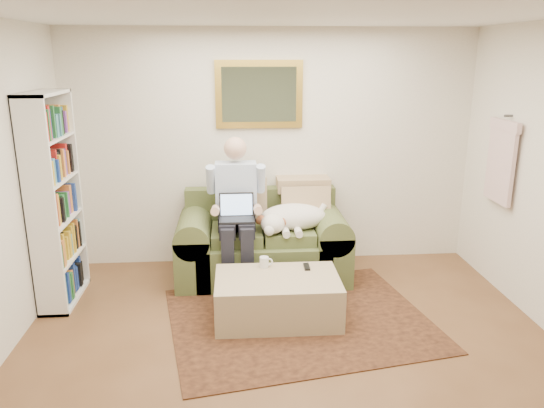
{
  "coord_description": "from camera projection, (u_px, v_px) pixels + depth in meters",
  "views": [
    {
      "loc": [
        -0.43,
        -3.31,
        2.33
      ],
      "look_at": [
        -0.07,
        1.5,
        0.95
      ],
      "focal_mm": 35.0,
      "sensor_mm": 36.0,
      "label": 1
    }
  ],
  "objects": [
    {
      "name": "room_shell",
      "position": [
        293.0,
        201.0,
        3.82
      ],
      "size": [
        4.51,
        5.0,
        2.61
      ],
      "color": "brown",
      "rests_on": "ground"
    },
    {
      "name": "rug",
      "position": [
        299.0,
        319.0,
        4.8
      ],
      "size": [
        2.56,
        2.19,
        0.01
      ],
      "primitive_type": "cube",
      "rotation": [
        0.0,
        0.0,
        0.18
      ],
      "color": "black",
      "rests_on": "room_shell"
    },
    {
      "name": "sofa",
      "position": [
        262.0,
        248.0,
        5.68
      ],
      "size": [
        1.8,
        0.91,
        1.08
      ],
      "color": "#575F32",
      "rests_on": "room_shell"
    },
    {
      "name": "seated_man",
      "position": [
        237.0,
        214.0,
        5.38
      ],
      "size": [
        0.59,
        0.85,
        1.51
      ],
      "primitive_type": null,
      "color": "#8CA5D8",
      "rests_on": "sofa"
    },
    {
      "name": "laptop",
      "position": [
        237.0,
        212.0,
        5.3
      ],
      "size": [
        0.35,
        0.28,
        0.25
      ],
      "color": "black",
      "rests_on": "seated_man"
    },
    {
      "name": "sleeping_dog",
      "position": [
        294.0,
        217.0,
        5.51
      ],
      "size": [
        0.74,
        0.46,
        0.27
      ],
      "primitive_type": null,
      "color": "white",
      "rests_on": "sofa"
    },
    {
      "name": "ottoman",
      "position": [
        277.0,
        298.0,
        4.77
      ],
      "size": [
        1.11,
        0.71,
        0.4
      ],
      "primitive_type": "cube",
      "rotation": [
        0.0,
        0.0,
        -0.01
      ],
      "color": "tan",
      "rests_on": "room_shell"
    },
    {
      "name": "coffee_mug",
      "position": [
        264.0,
        262.0,
        4.93
      ],
      "size": [
        0.08,
        0.08,
        0.1
      ],
      "primitive_type": "cylinder",
      "color": "white",
      "rests_on": "ottoman"
    },
    {
      "name": "tv_remote",
      "position": [
        307.0,
        267.0,
        4.93
      ],
      "size": [
        0.05,
        0.15,
        0.02
      ],
      "primitive_type": "cube",
      "rotation": [
        0.0,
        0.0,
        -0.02
      ],
      "color": "black",
      "rests_on": "ottoman"
    },
    {
      "name": "bookshelf",
      "position": [
        54.0,
        201.0,
        4.95
      ],
      "size": [
        0.28,
        0.8,
        2.0
      ],
      "primitive_type": null,
      "color": "white",
      "rests_on": "room_shell"
    },
    {
      "name": "wall_mirror",
      "position": [
        259.0,
        94.0,
        5.68
      ],
      "size": [
        0.94,
        0.04,
        0.72
      ],
      "color": "gold",
      "rests_on": "room_shell"
    },
    {
      "name": "hanging_shirt",
      "position": [
        501.0,
        157.0,
        5.17
      ],
      "size": [
        0.06,
        0.52,
        0.9
      ],
      "primitive_type": null,
      "color": "beige",
      "rests_on": "room_shell"
    }
  ]
}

